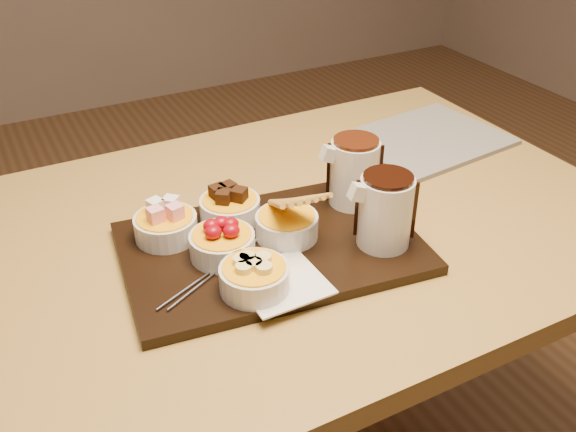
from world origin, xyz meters
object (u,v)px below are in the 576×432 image
pitcher_milk_chocolate (354,173)px  newspaper (427,139)px  bowl_strawberries (222,245)px  pitcher_dark_chocolate (385,212)px  dining_table (285,268)px  serving_board (271,248)px

pitcher_milk_chocolate → newspaper: bearing=36.0°
bowl_strawberries → pitcher_dark_chocolate: (0.24, -0.08, 0.04)m
dining_table → newspaper: newspaper is taller
dining_table → bowl_strawberries: 0.21m
pitcher_dark_chocolate → newspaper: 0.43m
newspaper → pitcher_dark_chocolate: bearing=-144.2°
dining_table → newspaper: (0.41, 0.14, 0.10)m
dining_table → pitcher_dark_chocolate: size_ratio=10.53×
dining_table → serving_board: size_ratio=2.61×
serving_board → pitcher_milk_chocolate: pitcher_milk_chocolate is taller
dining_table → pitcher_milk_chocolate: bearing=-10.2°
dining_table → bowl_strawberries: size_ratio=12.00×
serving_board → newspaper: size_ratio=1.50×
serving_board → pitcher_dark_chocolate: 0.19m
pitcher_dark_chocolate → pitcher_milk_chocolate: size_ratio=1.00×
serving_board → pitcher_milk_chocolate: size_ratio=4.04×
pitcher_dark_chocolate → newspaper: size_ratio=0.37×
pitcher_dark_chocolate → newspaper: pitcher_dark_chocolate is taller
serving_board → newspaper: serving_board is taller
serving_board → newspaper: (0.47, 0.21, -0.00)m
bowl_strawberries → pitcher_milk_chocolate: bearing=9.3°
serving_board → pitcher_milk_chocolate: (0.18, 0.05, 0.07)m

